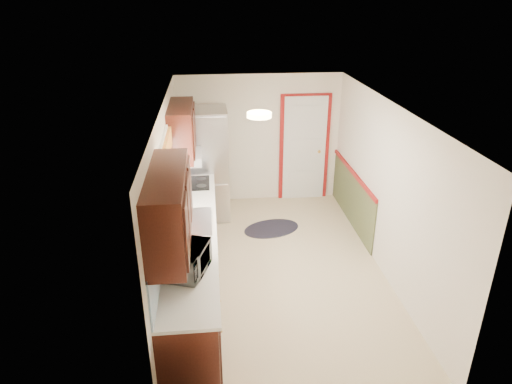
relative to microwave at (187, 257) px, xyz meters
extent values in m
cube|color=beige|center=(1.20, 1.37, -1.13)|extent=(3.20, 5.20, 0.12)
cube|color=white|center=(1.20, 1.37, 1.27)|extent=(3.20, 5.20, 0.12)
cube|color=white|center=(1.20, 3.87, 0.07)|extent=(3.20, 0.10, 2.40)
cube|color=white|center=(1.20, -1.13, 0.07)|extent=(3.20, 0.10, 2.40)
cube|color=white|center=(-0.30, 1.37, 0.07)|extent=(0.10, 5.20, 2.40)
cube|color=white|center=(2.70, 1.37, 0.07)|extent=(0.10, 5.20, 2.40)
cube|color=#38130C|center=(0.00, 1.07, -0.68)|extent=(0.60, 4.00, 0.90)
cube|color=white|center=(0.01, 1.07, -0.21)|extent=(0.63, 4.00, 0.04)
cube|color=#5DA7E3|center=(-0.29, 1.07, 0.09)|extent=(0.02, 4.00, 0.55)
cube|color=#38130C|center=(-0.12, -0.23, 0.70)|extent=(0.35, 1.40, 0.75)
cube|color=#38130C|center=(-0.12, 2.47, 0.70)|extent=(0.35, 1.20, 0.75)
cube|color=white|center=(-0.29, 1.17, 0.49)|extent=(0.02, 1.00, 0.90)
cube|color=#E14C2A|center=(-0.24, 1.17, 0.84)|extent=(0.05, 1.12, 0.24)
cube|color=#B7B7BC|center=(0.01, 1.17, -0.18)|extent=(0.52, 0.82, 0.02)
cube|color=white|center=(-0.07, 2.52, 0.25)|extent=(0.45, 0.60, 0.15)
cube|color=maroon|center=(2.05, 3.84, -0.13)|extent=(0.94, 0.05, 2.08)
cube|color=white|center=(2.05, 3.81, -0.13)|extent=(0.80, 0.04, 2.00)
cube|color=#4A522E|center=(2.69, 2.72, -0.68)|extent=(0.02, 2.30, 0.90)
cube|color=maroon|center=(2.67, 2.72, -0.21)|extent=(0.04, 2.30, 0.06)
cylinder|color=#FFD88C|center=(0.90, 1.17, 1.23)|extent=(0.30, 0.30, 0.06)
imported|color=white|center=(0.00, 0.00, 0.00)|extent=(0.46, 0.62, 0.37)
cube|color=#B7B7BC|center=(0.18, 3.25, -0.16)|extent=(0.82, 0.76, 1.94)
cylinder|color=black|center=(-0.09, 2.84, -0.25)|extent=(0.02, 0.02, 1.36)
ellipsoid|color=black|center=(1.27, 2.59, -1.12)|extent=(1.12, 0.89, 0.01)
cube|color=black|center=(0.01, 2.48, -0.18)|extent=(0.48, 0.58, 0.02)
camera|label=1|loc=(0.31, -4.22, 2.62)|focal=32.00mm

